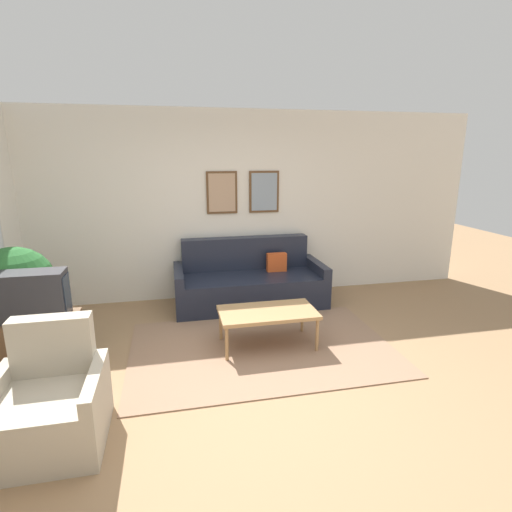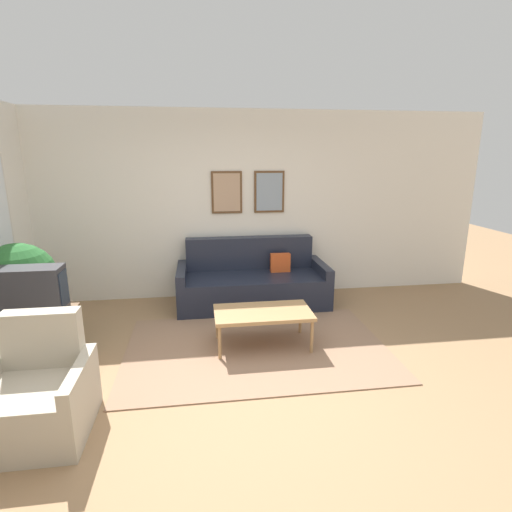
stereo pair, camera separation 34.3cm
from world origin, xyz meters
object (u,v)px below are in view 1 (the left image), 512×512
coffee_table (268,314)px  tv (32,295)px  potted_plant_tall (15,287)px  couch (249,283)px  armchair (50,406)px

coffee_table → tv: size_ratio=1.73×
tv → potted_plant_tall: potted_plant_tall is taller
couch → potted_plant_tall: (-2.62, -1.04, 0.47)m
coffee_table → potted_plant_tall: bearing=173.5°
armchair → potted_plant_tall: (-0.63, 1.44, 0.49)m
coffee_table → potted_plant_tall: size_ratio=0.89×
couch → coffee_table: bearing=-92.6°
armchair → potted_plant_tall: potted_plant_tall is taller
armchair → potted_plant_tall: bearing=126.9°
tv → potted_plant_tall: size_ratio=0.52×
tv → armchair: 1.17m
coffee_table → tv: 2.32m
tv → potted_plant_tall: (-0.29, 0.46, -0.05)m
tv → potted_plant_tall: 0.55m
armchair → couch: bearing=64.5°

